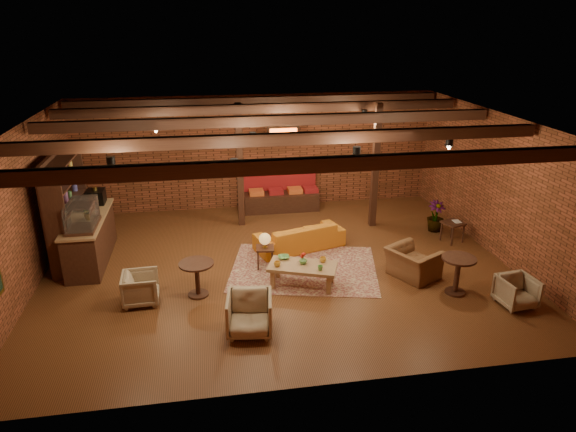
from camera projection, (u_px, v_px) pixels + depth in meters
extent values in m
plane|color=#3F250F|center=(278.00, 266.00, 11.35)|extent=(10.00, 10.00, 0.00)
cube|color=black|center=(277.00, 122.00, 10.19)|extent=(10.00, 8.00, 0.02)
cube|color=brown|center=(257.00, 152.00, 14.45)|extent=(10.00, 0.02, 3.20)
cube|color=brown|center=(320.00, 292.00, 7.09)|extent=(10.00, 0.02, 3.20)
cube|color=brown|center=(25.00, 212.00, 10.01)|extent=(0.02, 8.00, 3.20)
cube|color=brown|center=(498.00, 186.00, 11.53)|extent=(0.02, 8.00, 3.20)
cylinder|color=black|center=(267.00, 124.00, 11.79)|extent=(9.60, 0.12, 0.12)
cube|color=black|center=(240.00, 166.00, 13.07)|extent=(0.16, 0.16, 3.20)
cube|color=black|center=(375.00, 167.00, 13.04)|extent=(0.16, 0.16, 3.20)
imported|color=#337F33|center=(92.00, 206.00, 11.40)|extent=(0.35, 0.39, 0.30)
cube|color=#FF5B19|center=(283.00, 132.00, 13.44)|extent=(0.86, 0.06, 0.30)
cube|color=maroon|center=(304.00, 268.00, 11.24)|extent=(3.58, 3.03, 0.01)
imported|color=#C46D1B|center=(299.00, 236.00, 12.14)|extent=(2.24, 1.40, 0.61)
cube|color=brown|center=(303.00, 266.00, 10.38)|extent=(1.52, 1.12, 0.07)
cube|color=brown|center=(273.00, 280.00, 10.35)|extent=(0.09, 0.09, 0.40)
cube|color=brown|center=(329.00, 285.00, 10.14)|extent=(0.09, 0.09, 0.40)
cube|color=brown|center=(278.00, 269.00, 10.78)|extent=(0.09, 0.09, 0.40)
cube|color=brown|center=(332.00, 274.00, 10.58)|extent=(0.09, 0.09, 0.40)
imported|color=gold|center=(277.00, 264.00, 10.29)|extent=(0.17, 0.17, 0.11)
imported|color=#508C3F|center=(320.00, 268.00, 10.13)|extent=(0.14, 0.14, 0.10)
imported|color=gold|center=(323.00, 260.00, 10.47)|extent=(0.17, 0.17, 0.11)
imported|color=#508C3F|center=(284.00, 257.00, 10.63)|extent=(0.30, 0.30, 0.06)
imported|color=#508C3F|center=(303.00, 261.00, 10.39)|extent=(0.16, 0.16, 0.13)
sphere|color=red|center=(303.00, 255.00, 10.34)|extent=(0.10, 0.10, 0.10)
cube|color=black|center=(265.00, 248.00, 11.15)|extent=(0.42, 0.42, 0.04)
cylinder|color=black|center=(265.00, 258.00, 11.23)|extent=(0.03, 0.03, 0.44)
cylinder|color=olive|center=(265.00, 247.00, 11.14)|extent=(0.13, 0.13, 0.02)
cylinder|color=olive|center=(265.00, 244.00, 11.12)|extent=(0.04, 0.04, 0.18)
sphere|color=orange|center=(265.00, 239.00, 11.07)|extent=(0.26, 0.26, 0.26)
cylinder|color=black|center=(196.00, 264.00, 9.93)|extent=(0.68, 0.68, 0.04)
cylinder|color=black|center=(197.00, 279.00, 10.05)|extent=(0.09, 0.09, 0.66)
cylinder|color=black|center=(198.00, 294.00, 10.17)|extent=(0.41, 0.41, 0.04)
imported|color=#C4B598|center=(141.00, 287.00, 9.79)|extent=(0.64, 0.68, 0.68)
imported|color=#C4B598|center=(249.00, 312.00, 8.84)|extent=(0.86, 0.81, 0.79)
imported|color=brown|center=(413.00, 258.00, 10.75)|extent=(1.02, 1.17, 0.86)
cube|color=black|center=(453.00, 223.00, 12.43)|extent=(0.59, 0.59, 0.04)
cylinder|color=black|center=(452.00, 233.00, 12.52)|extent=(0.04, 0.04, 0.47)
imported|color=black|center=(453.00, 222.00, 12.42)|extent=(0.24, 0.27, 0.02)
cylinder|color=black|center=(459.00, 259.00, 9.98)|extent=(0.67, 0.67, 0.04)
cylinder|color=black|center=(457.00, 276.00, 10.12)|extent=(0.10, 0.10, 0.73)
cylinder|color=black|center=(455.00, 292.00, 10.25)|extent=(0.40, 0.40, 0.04)
imported|color=#C4B598|center=(517.00, 290.00, 9.70)|extent=(0.69, 0.66, 0.65)
imported|color=#4C7F4C|center=(439.00, 187.00, 12.82)|extent=(1.49, 1.49, 2.38)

